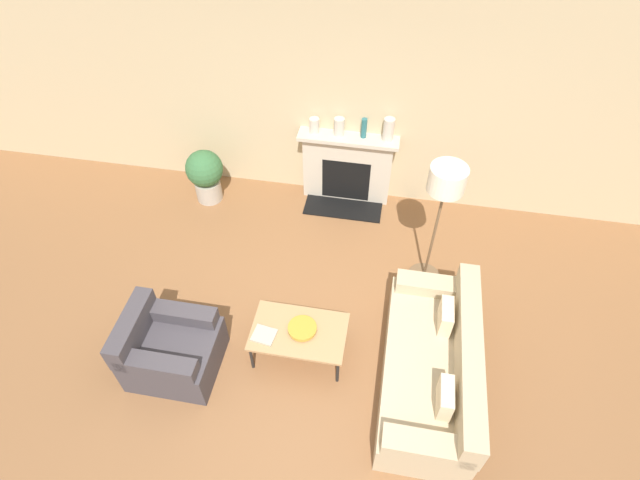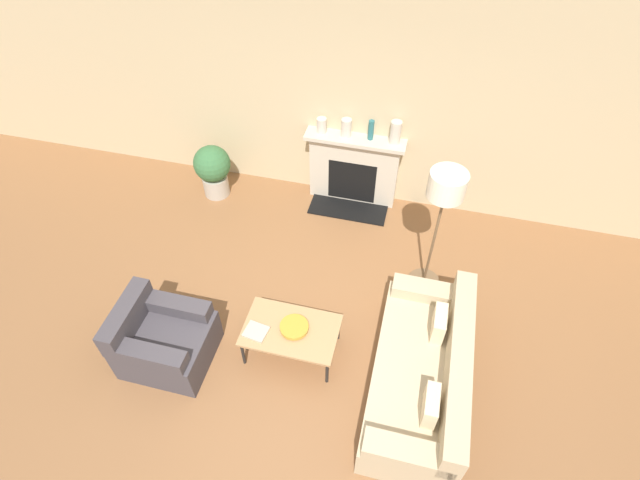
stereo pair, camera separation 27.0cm
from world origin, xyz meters
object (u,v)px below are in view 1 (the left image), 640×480
floor_lamp (444,192)px  mantel_vase_right (389,129)px  mantel_vase_center_left (339,127)px  bowl (302,328)px  book (264,335)px  armchair_near (169,349)px  coffee_table (299,333)px  mantel_vase_left (314,125)px  couch (433,367)px  potted_plant (205,173)px  fireplace (347,168)px  mantel_vase_center_right (364,128)px

floor_lamp → mantel_vase_right: (-0.65, 1.29, -0.20)m
mantel_vase_center_left → mantel_vase_right: (0.61, 0.00, 0.03)m
bowl → book: (-0.36, -0.13, -0.02)m
bowl → armchair_near: bearing=-163.2°
coffee_table → mantel_vase_left: 2.67m
armchair_near → mantel_vase_center_left: size_ratio=3.76×
couch → potted_plant: bearing=-126.4°
couch → bowl: size_ratio=6.59×
fireplace → mantel_vase_center_left: mantel_vase_center_left is taller
book → floor_lamp: 2.31m
fireplace → couch: fireplace is taller
bowl → mantel_vase_center_right: bearing=83.6°
bowl → floor_lamp: 1.98m
bowl → floor_lamp: bearing=45.3°
fireplace → mantel_vase_left: mantel_vase_left is taller
armchair_near → mantel_vase_center_right: (1.57, 2.92, 0.84)m
mantel_vase_left → potted_plant: (-1.42, -0.38, -0.67)m
potted_plant → mantel_vase_center_left: bearing=12.4°
mantel_vase_center_right → mantel_vase_right: (0.30, 0.00, 0.02)m
fireplace → bowl: bearing=-92.3°
book → mantel_vase_center_left: size_ratio=1.09×
fireplace → mantel_vase_right: bearing=1.8°
fireplace → mantel_vase_left: 0.76m
couch → bowl: bearing=-95.2°
mantel_vase_center_right → potted_plant: 2.20m
coffee_table → mantel_vase_center_left: (0.01, 2.55, 0.75)m
armchair_near → bowl: size_ratio=2.97×
couch → book: 1.70m
armchair_near → mantel_vase_center_left: (1.26, 2.92, 0.83)m
couch → mantel_vase_center_right: size_ratio=7.34×
mantel_vase_left → mantel_vase_center_left: bearing=0.0°
bowl → mantel_vase_left: 2.64m
coffee_table → floor_lamp: floor_lamp is taller
fireplace → mantel_vase_right: mantel_vase_right is taller
book → potted_plant: 2.68m
couch → mantel_vase_left: bearing=-147.8°
bowl → mantel_vase_left: bearing=97.7°
couch → potted_plant: 3.84m
fireplace → coffee_table: fireplace is taller
couch → floor_lamp: size_ratio=1.16×
couch → floor_lamp: 1.74m
book → mantel_vase_right: mantel_vase_right is taller
book → mantel_vase_left: (0.02, 2.67, 0.69)m
mantel_vase_center_right → mantel_vase_right: mantel_vase_right is taller
mantel_vase_center_left → mantel_vase_center_right: 0.31m
coffee_table → floor_lamp: 2.04m
mantel_vase_left → mantel_vase_center_right: 0.63m
bowl → mantel_vase_center_right: 2.65m
mantel_vase_left → fireplace: bearing=-2.0°
couch → floor_lamp: bearing=-176.0°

